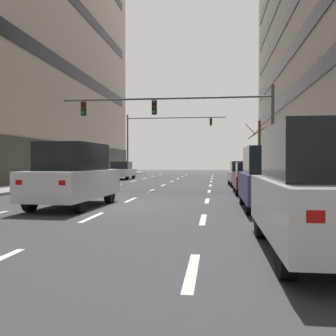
# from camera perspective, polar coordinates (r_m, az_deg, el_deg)

# --- Properties ---
(ground_plane) EXTENTS (120.00, 120.00, 0.00)m
(ground_plane) POSITION_cam_1_polar(r_m,az_deg,el_deg) (14.06, -7.46, -5.61)
(ground_plane) COLOR #38383D
(lane_stripe_l1_s4) EXTENTS (0.16, 2.00, 0.01)m
(lane_stripe_l1_s4) POSITION_cam_1_polar(r_m,az_deg,el_deg) (16.98, -16.24, -4.49)
(lane_stripe_l1_s4) COLOR silver
(lane_stripe_l1_s4) RESTS_ON ground
(lane_stripe_l1_s5) EXTENTS (0.16, 2.00, 0.01)m
(lane_stripe_l1_s5) POSITION_cam_1_polar(r_m,az_deg,el_deg) (21.64, -10.96, -3.30)
(lane_stripe_l1_s5) COLOR silver
(lane_stripe_l1_s5) RESTS_ON ground
(lane_stripe_l1_s6) EXTENTS (0.16, 2.00, 0.01)m
(lane_stripe_l1_s6) POSITION_cam_1_polar(r_m,az_deg,el_deg) (26.43, -7.58, -2.52)
(lane_stripe_l1_s6) COLOR silver
(lane_stripe_l1_s6) RESTS_ON ground
(lane_stripe_l1_s7) EXTENTS (0.16, 2.00, 0.01)m
(lane_stripe_l1_s7) POSITION_cam_1_polar(r_m,az_deg,el_deg) (31.28, -5.24, -1.97)
(lane_stripe_l1_s7) COLOR silver
(lane_stripe_l1_s7) RESTS_ON ground
(lane_stripe_l1_s8) EXTENTS (0.16, 2.00, 0.01)m
(lane_stripe_l1_s8) POSITION_cam_1_polar(r_m,az_deg,el_deg) (36.18, -3.54, -1.57)
(lane_stripe_l1_s8) COLOR silver
(lane_stripe_l1_s8) RESTS_ON ground
(lane_stripe_l1_s9) EXTENTS (0.16, 2.00, 0.01)m
(lane_stripe_l1_s9) POSITION_cam_1_polar(r_m,az_deg,el_deg) (41.09, -2.24, -1.26)
(lane_stripe_l1_s9) COLOR silver
(lane_stripe_l1_s9) RESTS_ON ground
(lane_stripe_l1_s10) EXTENTS (0.16, 2.00, 0.01)m
(lane_stripe_l1_s10) POSITION_cam_1_polar(r_m,az_deg,el_deg) (46.03, -1.22, -1.02)
(lane_stripe_l1_s10) COLOR silver
(lane_stripe_l1_s10) RESTS_ON ground
(lane_stripe_l2_s3) EXTENTS (0.16, 2.00, 0.01)m
(lane_stripe_l2_s3) POSITION_cam_1_polar(r_m,az_deg,el_deg) (11.20, -11.37, -7.29)
(lane_stripe_l2_s3) COLOR silver
(lane_stripe_l2_s3) RESTS_ON ground
(lane_stripe_l2_s4) EXTENTS (0.16, 2.00, 0.01)m
(lane_stripe_l2_s4) POSITION_cam_1_polar(r_m,az_deg,el_deg) (15.99, -5.64, -4.79)
(lane_stripe_l2_s4) COLOR silver
(lane_stripe_l2_s4) RESTS_ON ground
(lane_stripe_l2_s5) EXTENTS (0.16, 2.00, 0.01)m
(lane_stripe_l2_s5) POSITION_cam_1_polar(r_m,az_deg,el_deg) (20.87, -2.59, -3.44)
(lane_stripe_l2_s5) COLOR silver
(lane_stripe_l2_s5) RESTS_ON ground
(lane_stripe_l2_s6) EXTENTS (0.16, 2.00, 0.01)m
(lane_stripe_l2_s6) POSITION_cam_1_polar(r_m,az_deg,el_deg) (25.80, -0.70, -2.59)
(lane_stripe_l2_s6) COLOR silver
(lane_stripe_l2_s6) RESTS_ON ground
(lane_stripe_l2_s7) EXTENTS (0.16, 2.00, 0.01)m
(lane_stripe_l2_s7) POSITION_cam_1_polar(r_m,az_deg,el_deg) (30.75, 0.58, -2.02)
(lane_stripe_l2_s7) COLOR silver
(lane_stripe_l2_s7) RESTS_ON ground
(lane_stripe_l2_s8) EXTENTS (0.16, 2.00, 0.01)m
(lane_stripe_l2_s8) POSITION_cam_1_polar(r_m,az_deg,el_deg) (35.72, 1.50, -1.60)
(lane_stripe_l2_s8) COLOR silver
(lane_stripe_l2_s8) RESTS_ON ground
(lane_stripe_l2_s9) EXTENTS (0.16, 2.00, 0.01)m
(lane_stripe_l2_s9) POSITION_cam_1_polar(r_m,az_deg,el_deg) (40.69, 2.20, -1.29)
(lane_stripe_l2_s9) COLOR silver
(lane_stripe_l2_s9) RESTS_ON ground
(lane_stripe_l2_s10) EXTENTS (0.16, 2.00, 0.01)m
(lane_stripe_l2_s10) POSITION_cam_1_polar(r_m,az_deg,el_deg) (45.67, 2.75, -1.04)
(lane_stripe_l2_s10) COLOR silver
(lane_stripe_l2_s10) RESTS_ON ground
(lane_stripe_l3_s2) EXTENTS (0.16, 2.00, 0.01)m
(lane_stripe_l3_s2) POSITION_cam_1_polar(r_m,az_deg,el_deg) (5.75, 3.63, -15.25)
(lane_stripe_l3_s2) COLOR silver
(lane_stripe_l3_s2) RESTS_ON ground
(lane_stripe_l3_s3) EXTENTS (0.16, 2.00, 0.01)m
(lane_stripe_l3_s3) POSITION_cam_1_polar(r_m,az_deg,el_deg) (10.64, 5.32, -7.71)
(lane_stripe_l3_s3) COLOR silver
(lane_stripe_l3_s3) RESTS_ON ground
(lane_stripe_l3_s4) EXTENTS (0.16, 2.00, 0.01)m
(lane_stripe_l3_s4) POSITION_cam_1_polar(r_m,az_deg,el_deg) (15.60, 5.92, -4.94)
(lane_stripe_l3_s4) COLOR silver
(lane_stripe_l3_s4) RESTS_ON ground
(lane_stripe_l3_s5) EXTENTS (0.16, 2.00, 0.01)m
(lane_stripe_l3_s5) POSITION_cam_1_polar(r_m,az_deg,el_deg) (20.57, 6.23, -3.51)
(lane_stripe_l3_s5) COLOR silver
(lane_stripe_l3_s5) RESTS_ON ground
(lane_stripe_l3_s6) EXTENTS (0.16, 2.00, 0.01)m
(lane_stripe_l3_s6) POSITION_cam_1_polar(r_m,az_deg,el_deg) (25.56, 6.41, -2.63)
(lane_stripe_l3_s6) COLOR silver
(lane_stripe_l3_s6) RESTS_ON ground
(lane_stripe_l3_s7) EXTENTS (0.16, 2.00, 0.01)m
(lane_stripe_l3_s7) POSITION_cam_1_polar(r_m,az_deg,el_deg) (30.55, 6.54, -2.04)
(lane_stripe_l3_s7) COLOR silver
(lane_stripe_l3_s7) RESTS_ON ground
(lane_stripe_l3_s8) EXTENTS (0.16, 2.00, 0.01)m
(lane_stripe_l3_s8) POSITION_cam_1_polar(r_m,az_deg,el_deg) (35.55, 6.63, -1.62)
(lane_stripe_l3_s8) COLOR silver
(lane_stripe_l3_s8) RESTS_ON ground
(lane_stripe_l3_s9) EXTENTS (0.16, 2.00, 0.01)m
(lane_stripe_l3_s9) POSITION_cam_1_polar(r_m,az_deg,el_deg) (40.54, 6.70, -1.30)
(lane_stripe_l3_s9) COLOR silver
(lane_stripe_l3_s9) RESTS_ON ground
(lane_stripe_l3_s10) EXTENTS (0.16, 2.00, 0.01)m
(lane_stripe_l3_s10) POSITION_cam_1_polar(r_m,az_deg,el_deg) (45.54, 6.75, -1.05)
(lane_stripe_l3_s10) COLOR silver
(lane_stripe_l3_s10) RESTS_ON ground
(car_driving_0) EXTENTS (2.16, 4.75, 2.26)m
(car_driving_0) POSITION_cam_1_polar(r_m,az_deg,el_deg) (13.74, -14.07, -1.08)
(car_driving_0) COLOR black
(car_driving_0) RESTS_ON ground
(car_driving_1) EXTENTS (1.81, 4.31, 1.61)m
(car_driving_1) POSITION_cam_1_polar(r_m,az_deg,el_deg) (34.54, -6.96, -0.38)
(car_driving_1) COLOR black
(car_driving_1) RESTS_ON ground
(taxi_driving_2) EXTENTS (1.99, 4.61, 1.91)m
(taxi_driving_2) POSITION_cam_1_polar(r_m,az_deg,el_deg) (24.93, -12.57, -0.80)
(taxi_driving_2) COLOR black
(taxi_driving_2) RESTS_ON ground
(car_parked_0) EXTENTS (1.94, 4.63, 2.24)m
(car_parked_0) POSITION_cam_1_polar(r_m,az_deg,el_deg) (7.00, 22.11, -3.16)
(car_parked_0) COLOR black
(car_parked_0) RESTS_ON ground
(car_parked_1) EXTENTS (1.83, 4.35, 2.10)m
(car_parked_1) POSITION_cam_1_polar(r_m,az_deg,el_deg) (13.09, 15.10, -1.52)
(car_parked_1) COLOR black
(car_parked_1) RESTS_ON ground
(car_parked_2) EXTENTS (1.77, 4.18, 1.57)m
(car_parked_2) POSITION_cam_1_polar(r_m,az_deg,el_deg) (19.42, 12.51, -1.52)
(car_parked_2) COLOR black
(car_parked_2) RESTS_ON ground
(car_parked_3) EXTENTS (1.94, 4.40, 1.63)m
(car_parked_3) POSITION_cam_1_polar(r_m,az_deg,el_deg) (25.33, 11.27, -0.86)
(car_parked_3) COLOR black
(car_parked_3) RESTS_ON ground
(traffic_signal_0) EXTENTS (12.61, 0.35, 5.89)m
(traffic_signal_0) POSITION_cam_1_polar(r_m,az_deg,el_deg) (22.53, 3.44, 8.01)
(traffic_signal_0) COLOR #4C4C51
(traffic_signal_0) RESTS_ON sidewalk_right
(traffic_signal_1) EXTENTS (11.58, 0.35, 6.98)m
(traffic_signal_1) POSITION_cam_1_polar(r_m,az_deg,el_deg) (44.33, -1.62, 5.52)
(traffic_signal_1) COLOR #4C4C51
(traffic_signal_1) RESTS_ON sidewalk_left
(street_tree_2) EXTENTS (2.05, 2.28, 5.28)m
(street_tree_2) POSITION_cam_1_polar(r_m,az_deg,el_deg) (36.41, 13.54, 3.01)
(street_tree_2) COLOR #4C3823
(street_tree_2) RESTS_ON sidewalk_right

